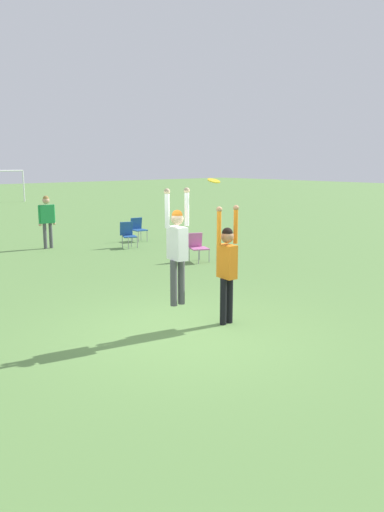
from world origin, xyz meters
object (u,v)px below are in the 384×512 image
at_px(person_defending, 227,262).
at_px(camping_chair_1, 138,227).
at_px(person_jumping, 177,245).
at_px(person_spectator_near, 47,216).
at_px(camping_chair_2, 128,233).
at_px(frisbee, 214,181).
at_px(camping_chair_0, 197,245).

xyz_separation_m(person_defending, camping_chair_1, (4.42, 9.15, -0.65)).
relative_size(person_jumping, person_spectator_near, 1.10).
bearing_deg(camping_chair_2, person_spectator_near, -14.00).
height_order(camping_chair_1, camping_chair_2, camping_chair_2).
bearing_deg(person_spectator_near, person_defending, -86.89).
distance_m(frisbee, camping_chair_0, 6.59).
bearing_deg(camping_chair_0, person_jumping, 70.16).
xyz_separation_m(person_defending, camping_chair_0, (3.47, 4.73, -0.67)).
bearing_deg(person_jumping, person_spectator_near, -6.43).
relative_size(person_defending, person_spectator_near, 1.20).
height_order(camping_chair_0, camping_chair_1, camping_chair_1).
xyz_separation_m(camping_chair_1, person_spectator_near, (-3.29, 0.72, 0.60)).
xyz_separation_m(person_defending, person_spectator_near, (1.12, 9.87, -0.06)).
xyz_separation_m(person_defending, camping_chair_2, (3.31, 8.18, -0.66)).
relative_size(frisbee, camping_chair_0, 0.26).
bearing_deg(camping_chair_1, camping_chair_0, 84.38).
distance_m(camping_chair_2, person_spectator_near, 2.83).
distance_m(person_defending, camping_chair_1, 10.18).
bearing_deg(person_jumping, camping_chair_0, -38.30).
bearing_deg(person_jumping, person_defending, -90.00).
height_order(camping_chair_1, person_spectator_near, person_spectator_near).
height_order(frisbee, camping_chair_2, frisbee).
bearing_deg(camping_chair_0, person_defending, 78.45).
height_order(person_jumping, camping_chair_0, person_jumping).
relative_size(person_defending, camping_chair_1, 2.50).
height_order(person_defending, person_spectator_near, person_defending).
height_order(person_defending, camping_chair_2, person_defending).
xyz_separation_m(person_jumping, frisbee, (0.62, -0.23, 1.06)).
height_order(person_jumping, person_defending, person_jumping).
relative_size(person_defending, camping_chair_2, 2.44).
bearing_deg(person_defending, person_jumping, -90.00).
distance_m(person_jumping, camping_chair_2, 9.24).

